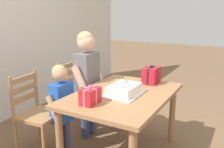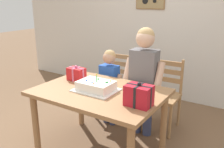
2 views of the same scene
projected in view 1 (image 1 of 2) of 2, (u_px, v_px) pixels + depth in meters
name	position (u px, v px, depth m)	size (l,w,h in m)	color
dining_table	(123.00, 102.00, 2.64)	(1.33, 0.93, 0.74)	#9E7047
birthday_cake	(124.00, 90.00, 2.57)	(0.44, 0.34, 0.19)	white
gift_box_red_large	(90.00, 96.00, 2.30)	(0.21, 0.13, 0.19)	red
gift_box_beside_cake	(151.00, 75.00, 2.97)	(0.24, 0.17, 0.23)	red
chair_left	(36.00, 113.00, 2.79)	(0.46, 0.46, 0.92)	#A87A4C
chair_right	(76.00, 94.00, 3.42)	(0.43, 0.43, 0.92)	#A87A4C
child_older	(87.00, 74.00, 3.07)	(0.49, 0.28, 1.35)	#38426B
child_younger	(62.00, 101.00, 2.70)	(0.38, 0.22, 1.03)	#38426B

